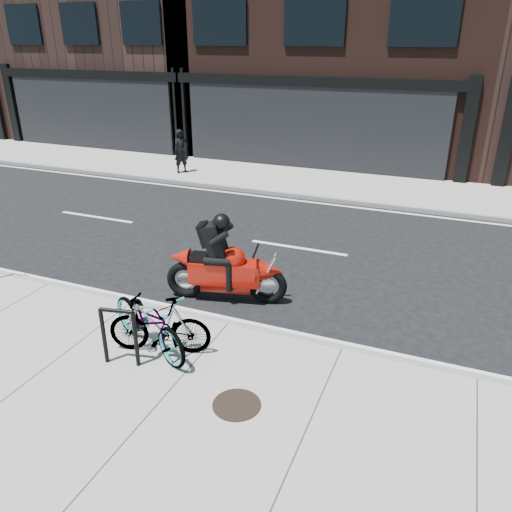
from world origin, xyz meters
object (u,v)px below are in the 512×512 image
at_px(bike_rack, 119,332).
at_px(bicycle_rear, 159,325).
at_px(motorcycle, 231,266).
at_px(bicycle_front, 149,320).
at_px(pedestrian, 181,151).
at_px(manhole_cover, 237,405).

height_order(bike_rack, bicycle_rear, bicycle_rear).
distance_m(bike_rack, motorcycle, 2.73).
relative_size(bike_rack, bicycle_front, 0.49).
height_order(bicycle_rear, motorcycle, motorcycle).
relative_size(bicycle_front, pedestrian, 1.24).
bearing_deg(bicycle_front, bicycle_rear, -68.89).
height_order(bicycle_front, manhole_cover, bicycle_front).
distance_m(bicycle_front, bicycle_rear, 0.20).
distance_m(bike_rack, pedestrian, 11.79).
bearing_deg(bike_rack, bicycle_front, 71.47).
bearing_deg(manhole_cover, bicycle_front, 158.41).
height_order(bike_rack, bicycle_front, bicycle_front).
bearing_deg(bicycle_front, motorcycle, 14.03).
relative_size(bike_rack, motorcycle, 0.41).
bearing_deg(manhole_cover, pedestrian, 123.13).
bearing_deg(bike_rack, motorcycle, 77.68).
relative_size(bicycle_rear, motorcycle, 0.69).
relative_size(bike_rack, pedestrian, 0.61).
bearing_deg(motorcycle, pedestrian, 112.04).
bearing_deg(bicycle_rear, pedestrian, -168.47).
bearing_deg(manhole_cover, motorcycle, 116.08).
xyz_separation_m(bicycle_front, manhole_cover, (1.82, -0.72, -0.50)).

